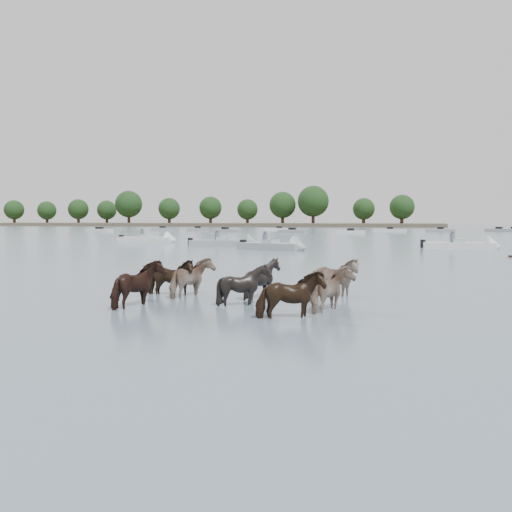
% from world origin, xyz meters
% --- Properties ---
extents(ground, '(400.00, 400.00, 0.00)m').
position_xyz_m(ground, '(0.00, 0.00, 0.00)').
color(ground, '#4E5F70').
rests_on(ground, ground).
extents(shoreline, '(160.00, 30.00, 1.00)m').
position_xyz_m(shoreline, '(-70.00, 150.00, 0.50)').
color(shoreline, '#4C4233').
rests_on(shoreline, ground).
extents(pony_herd, '(6.04, 4.54, 1.27)m').
position_xyz_m(pony_herd, '(-0.01, -0.38, 0.43)').
color(pony_herd, black).
rests_on(pony_herd, ground).
extents(motorboat_a, '(5.65, 2.91, 1.92)m').
position_xyz_m(motorboat_a, '(-10.04, 26.71, 0.23)').
color(motorboat_a, gray).
rests_on(motorboat_a, ground).
extents(motorboat_b, '(5.35, 3.01, 1.92)m').
position_xyz_m(motorboat_b, '(-5.03, 22.51, 0.23)').
color(motorboat_b, gray).
rests_on(motorboat_b, ground).
extents(motorboat_c, '(5.46, 1.95, 1.92)m').
position_xyz_m(motorboat_c, '(7.38, 27.65, 0.23)').
color(motorboat_c, silver).
rests_on(motorboat_c, ground).
extents(motorboat_f, '(5.83, 1.63, 1.92)m').
position_xyz_m(motorboat_f, '(-19.33, 31.45, 0.23)').
color(motorboat_f, silver).
rests_on(motorboat_f, ground).
extents(distant_flotilla, '(103.74, 26.44, 0.93)m').
position_xyz_m(distant_flotilla, '(-0.26, 76.65, 0.26)').
color(distant_flotilla, silver).
rests_on(distant_flotilla, ground).
extents(treeline, '(142.29, 14.52, 12.41)m').
position_xyz_m(treeline, '(-66.56, 150.62, 6.29)').
color(treeline, '#382619').
rests_on(treeline, ground).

